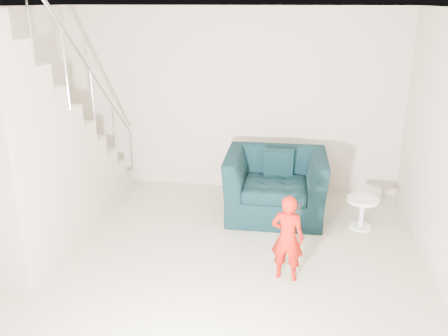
{
  "coord_description": "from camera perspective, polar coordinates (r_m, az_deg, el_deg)",
  "views": [
    {
      "loc": [
        1.01,
        -4.13,
        2.76
      ],
      "look_at": [
        0.15,
        1.2,
        0.85
      ],
      "focal_mm": 38.0,
      "sensor_mm": 36.0,
      "label": 1
    }
  ],
  "objects": [
    {
      "name": "ceiling",
      "position": [
        4.25,
        -4.84,
        18.6
      ],
      "size": [
        5.5,
        5.5,
        0.0
      ],
      "primitive_type": "plane",
      "rotation": [
        3.14,
        0.0,
        0.0
      ],
      "color": "silver",
      "rests_on": "back_wall"
    },
    {
      "name": "phone",
      "position": [
        4.79,
        9.05,
        -4.78
      ],
      "size": [
        0.03,
        0.05,
        0.1
      ],
      "primitive_type": "cube",
      "rotation": [
        0.0,
        0.0,
        -0.22
      ],
      "color": "black",
      "rests_on": "toddler"
    },
    {
      "name": "toddler",
      "position": [
        4.94,
        7.63,
        -8.34
      ],
      "size": [
        0.37,
        0.28,
        0.93
      ],
      "primitive_type": "imported",
      "rotation": [
        0.0,
        0.0,
        2.97
      ],
      "color": "#AA0905",
      "rests_on": "floor"
    },
    {
      "name": "floor",
      "position": [
        5.07,
        -3.95,
        -13.57
      ],
      "size": [
        5.5,
        5.5,
        0.0
      ],
      "primitive_type": "plane",
      "color": "#9E937A",
      "rests_on": "ground"
    },
    {
      "name": "armchair",
      "position": [
        6.4,
        6.19,
        -1.99
      ],
      "size": [
        1.35,
        1.19,
        0.86
      ],
      "primitive_type": "imported",
      "rotation": [
        0.0,
        0.0,
        0.02
      ],
      "color": "black",
      "rests_on": "floor"
    },
    {
      "name": "cushion",
      "position": [
        6.51,
        6.58,
        0.65
      ],
      "size": [
        0.4,
        0.19,
        0.4
      ],
      "primitive_type": "cube",
      "rotation": [
        0.21,
        0.0,
        0.0
      ],
      "color": "black",
      "rests_on": "armchair"
    },
    {
      "name": "staircase",
      "position": [
        5.85,
        -22.35,
        -0.08
      ],
      "size": [
        1.02,
        3.03,
        3.62
      ],
      "color": "#ADA089",
      "rests_on": "floor"
    },
    {
      "name": "side_table",
      "position": [
        6.29,
        16.28,
        -4.65
      ],
      "size": [
        0.41,
        0.41,
        0.41
      ],
      "color": "white",
      "rests_on": "floor"
    },
    {
      "name": "throw",
      "position": [
        6.31,
        0.55,
        -1.13
      ],
      "size": [
        0.05,
        0.47,
        0.53
      ],
      "primitive_type": "cube",
      "color": "black",
      "rests_on": "armchair"
    },
    {
      "name": "back_wall",
      "position": [
        7.09,
        0.81,
        8.03
      ],
      "size": [
        5.0,
        0.0,
        5.0
      ],
      "primitive_type": "plane",
      "rotation": [
        1.57,
        0.0,
        0.0
      ],
      "color": "#C0B39C",
      "rests_on": "floor"
    }
  ]
}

